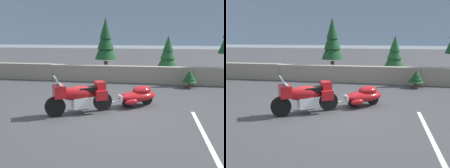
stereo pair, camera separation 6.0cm
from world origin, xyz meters
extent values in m
plane|color=#38383A|center=(0.00, 0.00, 0.00)|extent=(80.00, 80.00, 0.00)
cube|color=gray|center=(0.00, 5.26, 0.46)|extent=(8.00, 0.51, 0.92)
cube|color=#7F93AD|center=(0.00, 95.23, 8.00)|extent=(240.00, 80.00, 16.00)
cylinder|color=black|center=(-1.29, -0.94, 0.33)|extent=(0.63, 0.47, 0.66)
cylinder|color=black|center=(0.10, -0.05, 0.33)|extent=(0.63, 0.47, 0.66)
cube|color=silver|center=(-0.55, -0.47, 0.38)|extent=(0.74, 0.69, 0.36)
ellipsoid|color=maroon|center=(-0.64, -0.52, 0.71)|extent=(1.25, 1.02, 0.48)
cube|color=maroon|center=(-1.17, -0.86, 0.83)|extent=(0.58, 0.63, 0.40)
cube|color=#9EB7C6|center=(-1.21, -0.88, 1.16)|extent=(0.40, 0.47, 0.34)
cube|color=black|center=(-0.39, -0.36, 0.81)|extent=(0.67, 0.60, 0.16)
cube|color=maroon|center=(0.01, -0.11, 0.91)|extent=(0.48, 0.51, 0.28)
cube|color=maroon|center=(0.13, -0.39, 0.63)|extent=(0.42, 0.35, 0.32)
cube|color=maroon|center=(-0.19, 0.12, 0.63)|extent=(0.42, 0.35, 0.32)
cylinder|color=silver|center=(-1.12, -0.83, 1.06)|extent=(0.41, 0.61, 0.04)
cylinder|color=silver|center=(-1.25, -0.91, 0.58)|extent=(0.25, 0.20, 0.54)
cylinder|color=black|center=(0.92, 0.47, 0.22)|extent=(0.42, 0.32, 0.44)
cylinder|color=black|center=(1.62, 0.91, 0.22)|extent=(0.42, 0.32, 0.44)
ellipsoid|color=maroon|center=(1.27, 0.69, 0.38)|extent=(1.63, 1.38, 0.40)
ellipsoid|color=maroon|center=(1.42, 0.79, 0.60)|extent=(0.91, 0.86, 0.32)
cube|color=silver|center=(0.67, 0.31, 0.36)|extent=(0.22, 0.30, 0.24)
ellipsoid|color=maroon|center=(1.09, 0.20, 0.28)|extent=(0.51, 0.40, 0.20)
ellipsoid|color=maroon|center=(0.75, 0.74, 0.28)|extent=(0.51, 0.40, 0.20)
cylinder|color=silver|center=(0.34, 0.10, 0.27)|extent=(0.62, 0.42, 0.05)
cylinder|color=brown|center=(-1.04, 6.25, 0.53)|extent=(0.23, 0.23, 1.05)
cone|color=#143D1E|center=(-1.04, 6.25, 2.02)|extent=(1.31, 1.31, 1.66)
cone|color=#143D1E|center=(-1.04, 6.25, 2.52)|extent=(1.02, 1.02, 1.46)
cone|color=#143D1E|center=(-1.04, 6.25, 3.03)|extent=(0.72, 0.72, 1.25)
cylinder|color=brown|center=(2.63, 6.21, 0.38)|extent=(0.20, 0.20, 0.75)
cone|color=#194723|center=(2.63, 6.21, 1.45)|extent=(1.10, 1.10, 1.19)
cone|color=#194723|center=(2.63, 6.21, 1.81)|extent=(0.85, 0.85, 1.04)
cone|color=#194723|center=(2.63, 6.21, 2.16)|extent=(0.60, 0.60, 0.89)
cylinder|color=brown|center=(3.64, 4.30, 0.13)|extent=(0.15, 0.15, 0.26)
cone|color=#143D1E|center=(3.64, 4.30, 0.50)|extent=(0.75, 0.75, 0.41)
cone|color=#143D1E|center=(3.64, 4.30, 0.63)|extent=(0.58, 0.58, 0.36)
cone|color=#143D1E|center=(3.64, 4.30, 0.75)|extent=(0.41, 0.41, 0.31)
cube|color=silver|center=(3.21, -1.50, 0.00)|extent=(0.12, 3.60, 0.01)
camera|label=1|loc=(1.79, -7.91, 2.60)|focal=38.04mm
camera|label=2|loc=(1.85, -7.90, 2.60)|focal=38.04mm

